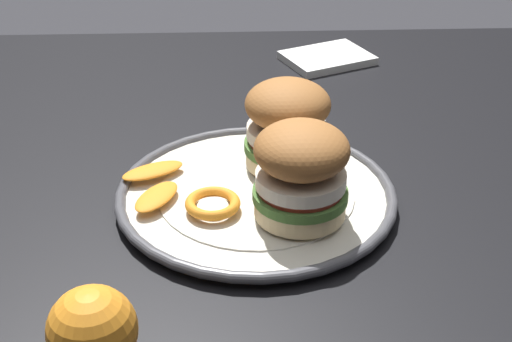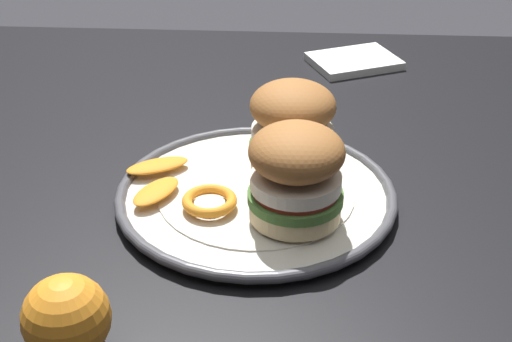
% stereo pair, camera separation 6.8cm
% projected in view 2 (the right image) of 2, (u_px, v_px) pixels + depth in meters
% --- Properties ---
extents(dining_table, '(1.19, 1.06, 0.73)m').
position_uv_depth(dining_table, '(244.00, 262.00, 0.86)').
color(dining_table, black).
rests_on(dining_table, ground).
extents(dinner_plate, '(0.30, 0.30, 0.02)m').
position_uv_depth(dinner_plate, '(256.00, 195.00, 0.80)').
color(dinner_plate, silver).
rests_on(dinner_plate, dining_table).
extents(sandwich_half_left, '(0.10, 0.10, 0.10)m').
position_uv_depth(sandwich_half_left, '(292.00, 125.00, 0.81)').
color(sandwich_half_left, beige).
rests_on(sandwich_half_left, dinner_plate).
extents(sandwich_half_right, '(0.10, 0.10, 0.10)m').
position_uv_depth(sandwich_half_right, '(296.00, 173.00, 0.72)').
color(sandwich_half_right, beige).
rests_on(sandwich_half_right, dinner_plate).
extents(orange_peel_curled, '(0.07, 0.07, 0.01)m').
position_uv_depth(orange_peel_curled, '(209.00, 201.00, 0.76)').
color(orange_peel_curled, orange).
rests_on(orange_peel_curled, dinner_plate).
extents(orange_peel_strip_long, '(0.08, 0.06, 0.01)m').
position_uv_depth(orange_peel_strip_long, '(157.00, 166.00, 0.83)').
color(orange_peel_strip_long, orange).
rests_on(orange_peel_strip_long, dinner_plate).
extents(orange_peel_strip_short, '(0.06, 0.07, 0.01)m').
position_uv_depth(orange_peel_strip_short, '(156.00, 191.00, 0.78)').
color(orange_peel_strip_short, orange).
rests_on(orange_peel_strip_short, dinner_plate).
extents(whole_orange, '(0.07, 0.07, 0.07)m').
position_uv_depth(whole_orange, '(66.00, 318.00, 0.59)').
color(whole_orange, orange).
rests_on(whole_orange, dining_table).
extents(folded_napkin, '(0.16, 0.14, 0.01)m').
position_uv_depth(folded_napkin, '(354.00, 61.00, 1.14)').
color(folded_napkin, white).
rests_on(folded_napkin, dining_table).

